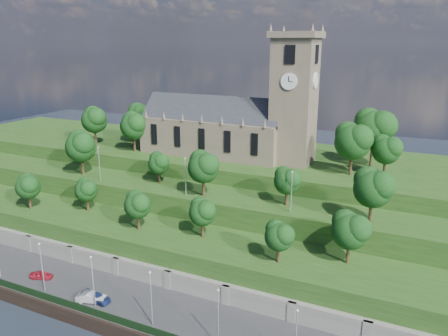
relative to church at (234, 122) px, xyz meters
The scene contains 17 objects.
ground 51.21m from the church, 90.98° to the right, with size 320.00×320.00×0.00m, color #1C232D.
promenade 45.42m from the church, 91.13° to the right, with size 160.00×12.00×2.00m, color #2D2D30.
quay_wall 50.78m from the church, 90.98° to the right, with size 160.00×0.50×2.20m, color black.
fence 49.57m from the church, 91.00° to the right, with size 160.00×0.10×1.20m, color black.
retaining_wall 39.48m from the church, 91.33° to the right, with size 160.00×2.10×5.00m.
embankment_lower 33.57m from the church, 91.61° to the right, with size 160.00×12.00×8.00m, color #214316.
embankment_upper 23.71m from the church, 92.66° to the right, with size 160.00×10.00×12.00m, color #214316.
hilltop 15.57m from the church, 101.11° to the left, with size 160.00×32.00×15.00m, color #214316.
church is the anchor object (origin of this frame).
trees_lower 29.60m from the church, 84.42° to the right, with size 65.33×9.02×7.99m.
trees_upper 18.79m from the church, 86.74° to the right, with size 65.68×8.10×9.55m.
trees_hilltop 3.06m from the church, 14.98° to the right, with size 73.59×16.97×11.70m.
lamp_posts_promenade 46.37m from the church, 93.67° to the right, with size 60.36×0.36×8.12m.
lamp_posts_upper 20.98m from the church, 92.26° to the right, with size 40.36×0.36×7.19m.
car_left 48.37m from the church, 111.39° to the right, with size 1.48×3.68×1.25m, color #AD1C2B.
car_middle 47.33m from the church, 95.42° to the right, with size 1.58×4.52×1.49m, color #9EA0A3.
car_right 46.94m from the church, 94.68° to the right, with size 1.87×4.60×1.34m, color navy.
Camera 1 is at (38.76, -39.90, 39.12)m, focal length 35.00 mm.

